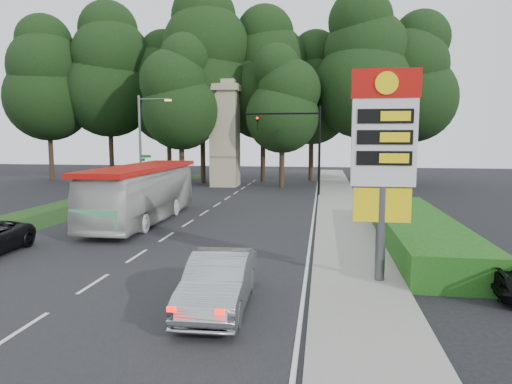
# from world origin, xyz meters

# --- Properties ---
(ground) EXTENTS (120.00, 120.00, 0.00)m
(ground) POSITION_xyz_m (0.00, 0.00, 0.00)
(ground) COLOR black
(ground) RESTS_ON ground
(road_surface) EXTENTS (14.00, 80.00, 0.02)m
(road_surface) POSITION_xyz_m (0.00, 12.00, 0.01)
(road_surface) COLOR black
(road_surface) RESTS_ON ground
(sidewalk_right) EXTENTS (3.00, 80.00, 0.12)m
(sidewalk_right) POSITION_xyz_m (8.50, 12.00, 0.06)
(sidewalk_right) COLOR gray
(sidewalk_right) RESTS_ON ground
(grass_verge_left) EXTENTS (5.00, 50.00, 0.02)m
(grass_verge_left) POSITION_xyz_m (-9.50, 18.00, 0.01)
(grass_verge_left) COLOR #193814
(grass_verge_left) RESTS_ON ground
(hedge) EXTENTS (3.00, 14.00, 1.20)m
(hedge) POSITION_xyz_m (11.50, 8.00, 0.60)
(hedge) COLOR #174913
(hedge) RESTS_ON ground
(gas_station_pylon) EXTENTS (2.10, 0.45, 6.85)m
(gas_station_pylon) POSITION_xyz_m (9.20, 1.99, 4.45)
(gas_station_pylon) COLOR #59595E
(gas_station_pylon) RESTS_ON ground
(traffic_signal_mast) EXTENTS (6.10, 0.35, 7.20)m
(traffic_signal_mast) POSITION_xyz_m (5.68, 24.00, 4.67)
(traffic_signal_mast) COLOR black
(traffic_signal_mast) RESTS_ON ground
(streetlight_signs) EXTENTS (2.75, 0.98, 8.00)m
(streetlight_signs) POSITION_xyz_m (-6.99, 22.01, 4.44)
(streetlight_signs) COLOR #59595E
(streetlight_signs) RESTS_ON ground
(monument) EXTENTS (3.00, 3.00, 10.05)m
(monument) POSITION_xyz_m (-2.00, 30.00, 5.10)
(monument) COLOR tan
(monument) RESTS_ON ground
(tree_far_west) EXTENTS (8.96, 8.96, 17.60)m
(tree_far_west) POSITION_xyz_m (-22.00, 33.00, 10.68)
(tree_far_west) COLOR #2D2116
(tree_far_west) RESTS_ON ground
(tree_west_mid) EXTENTS (9.80, 9.80, 19.25)m
(tree_west_mid) POSITION_xyz_m (-16.00, 35.00, 11.69)
(tree_west_mid) COLOR #2D2116
(tree_west_mid) RESTS_ON ground
(tree_west_near) EXTENTS (8.40, 8.40, 16.50)m
(tree_west_near) POSITION_xyz_m (-10.00, 37.00, 10.02)
(tree_west_near) COLOR #2D2116
(tree_west_near) RESTS_ON ground
(tree_center_left) EXTENTS (10.08, 10.08, 19.80)m
(tree_center_left) POSITION_xyz_m (-5.00, 33.00, 12.02)
(tree_center_left) COLOR #2D2116
(tree_center_left) RESTS_ON ground
(tree_center_right) EXTENTS (9.24, 9.24, 18.15)m
(tree_center_right) POSITION_xyz_m (1.00, 35.00, 11.02)
(tree_center_right) COLOR #2D2116
(tree_center_right) RESTS_ON ground
(tree_east_near) EXTENTS (8.12, 8.12, 15.95)m
(tree_east_near) POSITION_xyz_m (6.00, 37.00, 9.68)
(tree_east_near) COLOR #2D2116
(tree_east_near) RESTS_ON ground
(tree_east_mid) EXTENTS (9.52, 9.52, 18.70)m
(tree_east_mid) POSITION_xyz_m (11.00, 33.00, 11.35)
(tree_east_mid) COLOR #2D2116
(tree_east_mid) RESTS_ON ground
(tree_far_east) EXTENTS (8.68, 8.68, 17.05)m
(tree_far_east) POSITION_xyz_m (16.00, 35.00, 10.35)
(tree_far_east) COLOR #2D2116
(tree_far_east) RESTS_ON ground
(tree_monument_left) EXTENTS (7.28, 7.28, 14.30)m
(tree_monument_left) POSITION_xyz_m (-6.00, 29.00, 8.68)
(tree_monument_left) COLOR #2D2116
(tree_monument_left) RESTS_ON ground
(tree_monument_right) EXTENTS (6.72, 6.72, 13.20)m
(tree_monument_right) POSITION_xyz_m (3.50, 29.50, 8.01)
(tree_monument_right) COLOR #2D2116
(tree_monument_right) RESTS_ON ground
(transit_bus) EXTENTS (2.97, 11.43, 3.16)m
(transit_bus) POSITION_xyz_m (-2.67, 11.22, 1.58)
(transit_bus) COLOR silver
(transit_bus) RESTS_ON ground
(sedan_silver) EXTENTS (1.81, 4.70, 1.53)m
(sedan_silver) POSITION_xyz_m (4.50, -0.89, 0.76)
(sedan_silver) COLOR #A1A4A9
(sedan_silver) RESTS_ON ground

